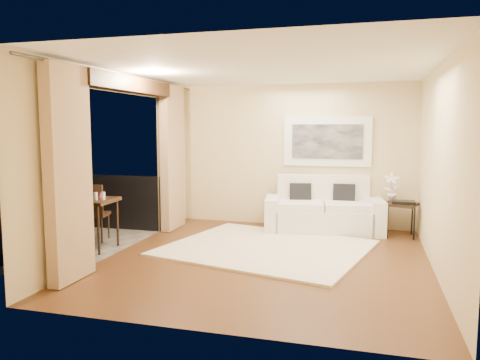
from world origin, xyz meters
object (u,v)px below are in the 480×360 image
(orchid, at_px, (392,187))
(sofa, at_px, (323,212))
(balcony_chair_far, at_px, (92,209))
(ice_bucket, at_px, (85,191))
(bistro_table, at_px, (92,204))
(balcony_chair_near, at_px, (48,215))
(side_table, at_px, (400,206))

(orchid, bearing_deg, sofa, -178.82)
(balcony_chair_far, height_order, ice_bucket, ice_bucket)
(sofa, relative_size, balcony_chair_far, 2.27)
(orchid, relative_size, bistro_table, 0.66)
(balcony_chair_near, bearing_deg, balcony_chair_far, 83.30)
(orchid, distance_m, balcony_chair_near, 5.70)
(sofa, distance_m, bistro_table, 4.03)
(sofa, xyz_separation_m, orchid, (1.18, 0.02, 0.49))
(sofa, bearing_deg, balcony_chair_near, -155.41)
(orchid, height_order, ice_bucket, orchid)
(orchid, bearing_deg, balcony_chair_far, -158.34)
(balcony_chair_near, bearing_deg, side_table, 44.46)
(side_table, bearing_deg, balcony_chair_far, -160.15)
(balcony_chair_far, bearing_deg, sofa, -164.99)
(sofa, distance_m, balcony_chair_far, 4.03)
(bistro_table, bearing_deg, balcony_chair_near, -153.85)
(sofa, height_order, side_table, sofa)
(side_table, height_order, orchid, orchid)
(balcony_chair_far, xyz_separation_m, ice_bucket, (0.08, -0.31, 0.33))
(orchid, xyz_separation_m, bistro_table, (-4.50, -2.28, -0.14))
(sofa, bearing_deg, balcony_chair_far, -160.93)
(bistro_table, bearing_deg, orchid, 26.86)
(side_table, relative_size, orchid, 1.31)
(sofa, distance_m, orchid, 1.27)
(balcony_chair_far, height_order, balcony_chair_near, balcony_chair_near)
(orchid, distance_m, balcony_chair_far, 5.12)
(ice_bucket, bearing_deg, bistro_table, -25.15)
(balcony_chair_far, bearing_deg, orchid, -170.86)
(side_table, height_order, ice_bucket, ice_bucket)
(balcony_chair_far, xyz_separation_m, balcony_chair_near, (-0.33, -0.68, 0.00))
(side_table, xyz_separation_m, balcony_chair_near, (-5.23, -2.45, 0.03))
(sofa, distance_m, ice_bucket, 4.15)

